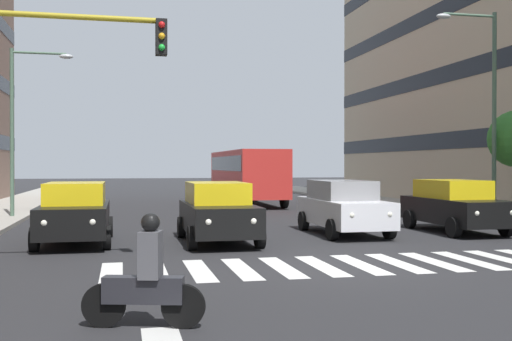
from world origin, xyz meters
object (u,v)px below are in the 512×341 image
(car_2, at_px, (218,212))
(car_3, at_px, (75,212))
(traffic_light_gantry, at_px, (17,92))
(street_lamp_right, at_px, (22,114))
(street_lamp_left, at_px, (486,96))
(bus_behind_traffic, at_px, (246,171))
(car_1, at_px, (343,207))
(car_0, at_px, (454,205))
(motorcycle_with_rider, at_px, (146,281))

(car_2, bearing_deg, car_3, -8.68)
(traffic_light_gantry, relative_size, street_lamp_right, 0.81)
(traffic_light_gantry, bearing_deg, car_3, -99.67)
(car_2, height_order, street_lamp_left, street_lamp_left)
(car_3, relative_size, bus_behind_traffic, 0.42)
(street_lamp_left, bearing_deg, car_2, 17.58)
(car_2, height_order, bus_behind_traffic, bus_behind_traffic)
(car_1, bearing_deg, car_0, 177.17)
(car_3, xyz_separation_m, street_lamp_right, (2.66, -8.34, 3.40))
(car_0, bearing_deg, car_3, 1.82)
(car_1, height_order, motorcycle_with_rider, car_1)
(car_2, relative_size, motorcycle_with_rider, 2.67)
(car_0, distance_m, car_2, 8.12)
(street_lamp_right, bearing_deg, car_0, 151.55)
(car_3, bearing_deg, car_0, -178.18)
(car_3, bearing_deg, bus_behind_traffic, -116.89)
(car_3, distance_m, bus_behind_traffic, 18.18)
(car_0, bearing_deg, car_1, -2.83)
(car_0, relative_size, motorcycle_with_rider, 2.67)
(car_1, height_order, car_2, same)
(car_0, height_order, traffic_light_gantry, traffic_light_gantry)
(car_2, bearing_deg, car_0, -173.02)
(car_2, distance_m, motorcycle_with_rider, 9.20)
(car_1, bearing_deg, bus_behind_traffic, -90.00)
(car_0, distance_m, car_3, 12.03)
(car_0, relative_size, car_2, 1.00)
(street_lamp_right, bearing_deg, car_2, 126.55)
(motorcycle_with_rider, relative_size, traffic_light_gantry, 0.30)
(car_2, distance_m, car_3, 4.01)
(car_1, bearing_deg, street_lamp_left, -161.07)
(car_3, distance_m, street_lamp_left, 15.54)
(street_lamp_right, bearing_deg, street_lamp_left, 162.41)
(car_1, xyz_separation_m, motorcycle_with_rider, (6.61, 10.06, -0.24))
(car_0, relative_size, traffic_light_gantry, 0.81)
(car_1, xyz_separation_m, car_3, (8.21, 0.57, 0.00))
(car_1, height_order, traffic_light_gantry, traffic_light_gantry)
(car_0, xyz_separation_m, car_2, (8.06, 0.99, 0.00))
(street_lamp_left, bearing_deg, traffic_light_gantry, 25.80)
(car_0, xyz_separation_m, traffic_light_gantry, (12.83, 5.09, 2.82))
(bus_behind_traffic, distance_m, street_lamp_left, 15.19)
(car_2, distance_m, street_lamp_right, 11.64)
(car_1, relative_size, motorcycle_with_rider, 2.67)
(car_3, bearing_deg, street_lamp_right, -72.29)
(car_2, relative_size, bus_behind_traffic, 0.42)
(bus_behind_traffic, height_order, traffic_light_gantry, traffic_light_gantry)
(car_1, relative_size, bus_behind_traffic, 0.42)
(car_2, distance_m, street_lamp_left, 12.00)
(car_2, xyz_separation_m, bus_behind_traffic, (-4.25, -16.80, 0.97))
(street_lamp_left, bearing_deg, car_0, 41.67)
(car_0, height_order, car_1, same)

